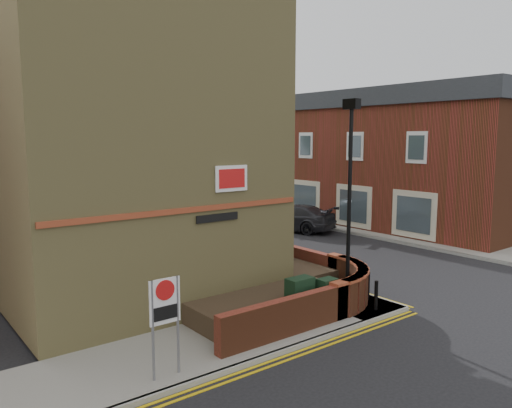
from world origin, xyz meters
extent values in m
plane|color=black|center=(0.00, 0.00, 0.00)|extent=(120.00, 120.00, 0.00)
cube|color=gray|center=(-3.50, 1.50, 0.06)|extent=(13.00, 3.00, 0.12)
cube|color=gray|center=(2.00, 16.00, 0.06)|extent=(2.00, 32.00, 0.12)
cube|color=gray|center=(13.00, 13.00, 0.06)|extent=(4.00, 40.00, 0.12)
cube|color=gray|center=(-3.50, 0.00, 0.06)|extent=(13.00, 0.15, 0.12)
cube|color=gray|center=(3.00, 16.00, 0.06)|extent=(0.15, 32.00, 0.12)
cube|color=gray|center=(11.00, 13.00, 0.06)|extent=(0.15, 40.00, 0.12)
cube|color=gold|center=(-3.50, -0.25, 0.01)|extent=(13.00, 0.28, 0.01)
cube|color=gold|center=(3.25, 16.00, 0.01)|extent=(0.28, 32.00, 0.01)
cube|color=#9F9155|center=(-3.00, 8.00, 5.62)|extent=(8.00, 10.00, 11.00)
cube|color=brown|center=(-3.00, 2.97, 3.32)|extent=(7.80, 0.06, 0.15)
cube|color=white|center=(-1.50, 2.96, 4.12)|extent=(1.10, 0.05, 0.75)
cube|color=black|center=(-2.00, 2.96, 3.02)|extent=(1.40, 0.04, 0.22)
cylinder|color=black|center=(1.60, 1.20, 3.12)|extent=(0.12, 0.12, 6.00)
cylinder|color=black|center=(1.60, 1.20, 0.52)|extent=(0.20, 0.20, 0.80)
cube|color=black|center=(1.60, 1.20, 6.27)|extent=(0.25, 0.50, 0.30)
cube|color=black|center=(-0.30, 1.30, 0.72)|extent=(0.80, 0.45, 1.20)
cube|color=black|center=(0.50, 1.00, 0.67)|extent=(0.55, 0.40, 1.10)
cylinder|color=black|center=(2.00, 0.40, 0.57)|extent=(0.11, 0.11, 0.90)
cylinder|color=black|center=(2.60, 1.20, 0.57)|extent=(0.11, 0.11, 0.90)
cylinder|color=slate|center=(-5.30, 0.50, 1.22)|extent=(0.06, 0.06, 2.20)
cylinder|color=slate|center=(-4.70, 0.50, 1.22)|extent=(0.06, 0.06, 2.20)
cube|color=white|center=(-5.00, 0.50, 1.82)|extent=(0.72, 0.04, 1.00)
cylinder|color=red|center=(-5.00, 0.47, 2.07)|extent=(0.44, 0.02, 0.44)
cube|color=brown|center=(14.50, 17.00, 3.50)|extent=(5.00, 30.00, 7.00)
cube|color=#25282C|center=(14.50, 17.00, 7.50)|extent=(5.40, 30.40, 1.00)
cube|color=beige|center=(14.50, 38.00, 3.50)|extent=(5.00, 12.00, 7.00)
cube|color=#25282C|center=(14.50, 38.00, 7.50)|extent=(5.40, 12.40, 1.00)
cylinder|color=#382B1E|center=(2.00, 14.00, 2.40)|extent=(0.24, 0.24, 4.55)
sphere|color=#194C1C|center=(2.00, 14.00, 5.00)|extent=(3.64, 3.64, 3.64)
sphere|color=#194C1C|center=(2.40, 13.70, 4.15)|extent=(2.60, 2.60, 2.60)
sphere|color=#194C1C|center=(1.70, 14.40, 4.54)|extent=(2.86, 2.86, 2.86)
cylinder|color=#382B1E|center=(2.00, 22.00, 2.64)|extent=(0.24, 0.24, 5.04)
sphere|color=#194C1C|center=(2.00, 22.00, 5.52)|extent=(4.03, 4.03, 4.03)
sphere|color=#194C1C|center=(2.40, 21.70, 4.58)|extent=(2.88, 2.88, 2.88)
sphere|color=#194C1C|center=(1.70, 22.40, 5.02)|extent=(3.17, 3.17, 3.17)
cylinder|color=#382B1E|center=(2.00, 30.00, 2.50)|extent=(0.24, 0.24, 4.76)
sphere|color=#194C1C|center=(2.00, 30.00, 5.22)|extent=(3.81, 3.81, 3.81)
sphere|color=#194C1C|center=(2.40, 29.70, 4.34)|extent=(2.72, 2.72, 2.72)
sphere|color=#194C1C|center=(1.70, 30.40, 4.74)|extent=(2.99, 2.99, 2.99)
cylinder|color=black|center=(2.40, 25.00, 1.72)|extent=(0.10, 0.10, 3.20)
imported|color=black|center=(2.40, 25.00, 3.82)|extent=(0.20, 0.16, 1.00)
imported|color=#B5BABE|center=(4.93, 12.62, 0.79)|extent=(2.80, 5.04, 1.58)
imported|color=#9D3E11|center=(4.34, 16.58, 0.66)|extent=(2.38, 4.81, 1.31)
imported|color=#28282D|center=(9.16, 12.18, 0.75)|extent=(3.78, 5.59, 1.50)
imported|color=#9D9EA4|center=(9.28, 14.00, 0.62)|extent=(2.53, 3.94, 1.25)
camera|label=1|loc=(-9.80, -8.81, 5.30)|focal=35.00mm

